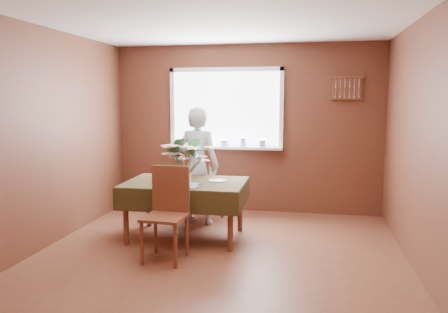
% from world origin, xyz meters
% --- Properties ---
extents(floor, '(4.50, 4.50, 0.00)m').
position_xyz_m(floor, '(0.00, 0.00, 0.00)').
color(floor, brown).
rests_on(floor, ground).
extents(ceiling, '(4.50, 4.50, 0.00)m').
position_xyz_m(ceiling, '(0.00, 0.00, 2.50)').
color(ceiling, white).
rests_on(ceiling, wall_back).
extents(wall_back, '(4.00, 0.00, 4.00)m').
position_xyz_m(wall_back, '(0.00, 2.25, 1.25)').
color(wall_back, brown).
rests_on(wall_back, floor).
extents(wall_front, '(4.00, 0.00, 4.00)m').
position_xyz_m(wall_front, '(0.00, -2.25, 1.25)').
color(wall_front, brown).
rests_on(wall_front, floor).
extents(wall_left, '(0.00, 4.50, 4.50)m').
position_xyz_m(wall_left, '(-2.00, 0.00, 1.25)').
color(wall_left, brown).
rests_on(wall_left, floor).
extents(wall_right, '(0.00, 4.50, 4.50)m').
position_xyz_m(wall_right, '(2.00, 0.00, 1.25)').
color(wall_right, brown).
rests_on(wall_right, floor).
extents(window_assembly, '(1.72, 0.20, 1.22)m').
position_xyz_m(window_assembly, '(-0.29, 2.20, 1.35)').
color(window_assembly, white).
rests_on(window_assembly, wall_back).
extents(spoon_rack, '(0.44, 0.05, 0.33)m').
position_xyz_m(spoon_rack, '(1.45, 2.22, 1.85)').
color(spoon_rack, brown).
rests_on(spoon_rack, wall_back).
extents(dining_table, '(1.46, 1.01, 0.71)m').
position_xyz_m(dining_table, '(-0.52, 0.78, 0.62)').
color(dining_table, brown).
rests_on(dining_table, floor).
extents(chair_far, '(0.56, 0.56, 1.02)m').
position_xyz_m(chair_far, '(-0.53, 1.56, 0.55)').
color(chair_far, brown).
rests_on(chair_far, floor).
extents(chair_near, '(0.44, 0.44, 0.98)m').
position_xyz_m(chair_near, '(-0.52, 0.08, 0.53)').
color(chair_near, brown).
rests_on(chair_near, floor).
extents(seated_woman, '(0.63, 0.46, 1.59)m').
position_xyz_m(seated_woman, '(-0.53, 1.44, 0.80)').
color(seated_woman, white).
rests_on(seated_woman, floor).
extents(flower_bouquet, '(0.57, 0.57, 0.49)m').
position_xyz_m(flower_bouquet, '(-0.46, 0.61, 1.02)').
color(flower_bouquet, white).
rests_on(flower_bouquet, dining_table).
extents(side_plate, '(0.27, 0.27, 0.01)m').
position_xyz_m(side_plate, '(-0.15, 0.88, 0.71)').
color(side_plate, white).
rests_on(side_plate, dining_table).
extents(table_knife, '(0.10, 0.21, 0.00)m').
position_xyz_m(table_knife, '(-0.33, 0.58, 0.71)').
color(table_knife, silver).
rests_on(table_knife, dining_table).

